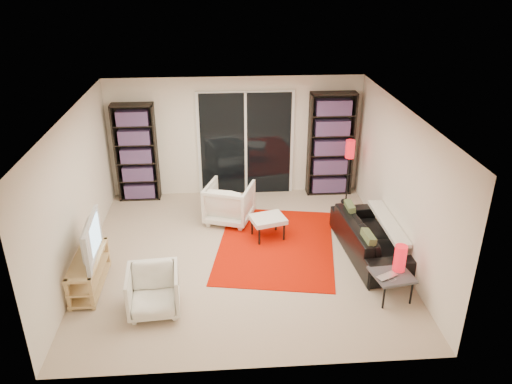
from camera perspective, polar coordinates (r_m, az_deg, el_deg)
The scene contains 20 objects.
floor at distance 8.24m, azimuth -1.59°, elevation -7.25°, with size 5.00×5.00×0.00m, color #C6B194.
wall_back at distance 10.00m, azimuth -2.36°, elevation 6.31°, with size 5.00×0.02×2.40m, color white.
wall_front at distance 5.50m, azimuth -0.49°, elevation -10.52°, with size 5.00×0.02×2.40m, color white.
wall_left at distance 7.98m, azimuth -19.94°, elevation -0.21°, with size 0.02×5.00×2.40m, color white.
wall_right at distance 8.15m, azimuth 16.14°, elevation 0.87°, with size 0.02×5.00×2.40m, color white.
ceiling at distance 7.25m, azimuth -1.82°, elevation 9.01°, with size 5.00×5.00×0.02m, color white.
sliding_door at distance 10.02m, azimuth -1.19°, elevation 5.46°, with size 1.92×0.08×2.16m.
bookshelf_left at distance 10.05m, azimuth -13.52°, elevation 4.37°, with size 0.80×0.30×1.95m.
bookshelf_right at distance 10.12m, azimuth 8.55°, elevation 5.39°, with size 0.90×0.30×2.10m.
tv_stand at distance 7.77m, azimuth -18.55°, elevation -8.62°, with size 0.38×1.17×0.50m.
tv at distance 7.49m, azimuth -18.95°, elevation -5.19°, with size 1.04×0.14×0.60m, color black.
rug at distance 8.51m, azimuth 2.30°, elevation -6.07°, with size 1.90×2.57×0.01m, color #C71200.
sofa at distance 8.37m, azimuth 12.91°, elevation -5.09°, with size 1.98×0.77×0.58m, color black.
armchair_back at distance 9.13m, azimuth -3.08°, elevation -1.21°, with size 0.79×0.81×0.74m, color white.
armchair_front at distance 7.03m, azimuth -11.64°, elevation -11.02°, with size 0.69×0.71×0.64m, color white.
ottoman at distance 8.57m, azimuth 1.38°, elevation -3.22°, with size 0.67×0.60×0.40m.
side_table at distance 7.37m, azimuth 15.26°, elevation -9.24°, with size 0.61×0.61×0.40m.
laptop at distance 7.22m, azimuth 14.98°, elevation -9.46°, with size 0.31×0.20×0.02m, color silver.
table_lamp at distance 7.35m, azimuth 16.13°, elevation -7.26°, with size 0.17×0.17×0.39m, color red.
floor_lamp at distance 9.75m, azimuth 10.65°, elevation 4.06°, with size 0.20×0.20×1.30m.
Camera 1 is at (-0.28, -6.97, 4.39)m, focal length 35.00 mm.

